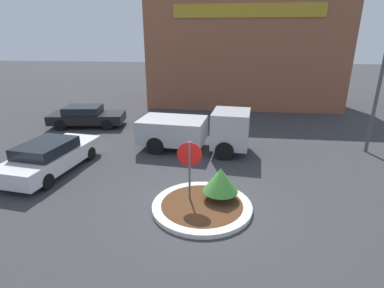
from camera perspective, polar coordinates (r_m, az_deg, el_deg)
ground_plane at (r=10.09m, az=1.90°, el=-12.13°), size 120.00×120.00×0.00m
traffic_island at (r=10.05m, az=1.90°, el=-11.77°), size 3.28×3.28×0.15m
stop_sign at (r=9.76m, az=-0.47°, el=-3.21°), size 0.82×0.07×2.18m
island_shrub at (r=10.03m, az=5.47°, el=-6.80°), size 1.18×1.18×1.12m
utility_truck at (r=14.65m, az=0.91°, el=2.71°), size 5.49×2.63×2.06m
storefront_building at (r=25.60m, az=9.80°, el=16.29°), size 14.78×6.07×7.85m
parked_sedan_white at (r=13.70m, az=-25.33°, el=-2.09°), size 2.42×4.86×1.34m
parked_sedan_black at (r=19.94m, az=-19.46°, el=5.07°), size 4.72×2.52×1.30m
light_pole at (r=16.28m, az=32.60°, el=12.20°), size 0.70×0.30×6.96m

